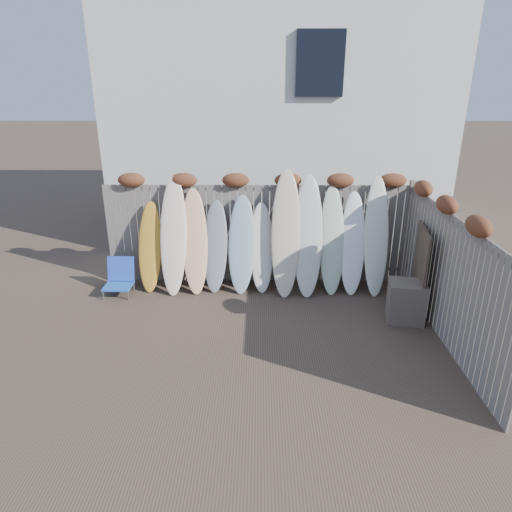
{
  "coord_description": "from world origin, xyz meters",
  "views": [
    {
      "loc": [
        0.07,
        -6.27,
        3.93
      ],
      "look_at": [
        0.0,
        1.2,
        1.0
      ],
      "focal_mm": 32.0,
      "sensor_mm": 36.0,
      "label": 1
    }
  ],
  "objects_px": {
    "wooden_crate": "(406,302)",
    "lattice_panel": "(419,272)",
    "surfboard_0": "(150,247)",
    "beach_chair": "(120,277)"
  },
  "relations": [
    {
      "from": "beach_chair",
      "to": "surfboard_0",
      "type": "relative_size",
      "value": 0.39
    },
    {
      "from": "wooden_crate",
      "to": "surfboard_0",
      "type": "height_order",
      "value": "surfboard_0"
    },
    {
      "from": "lattice_panel",
      "to": "surfboard_0",
      "type": "distance_m",
      "value": 5.01
    },
    {
      "from": "wooden_crate",
      "to": "surfboard_0",
      "type": "relative_size",
      "value": 0.4
    },
    {
      "from": "beach_chair",
      "to": "lattice_panel",
      "type": "bearing_deg",
      "value": -7.67
    },
    {
      "from": "beach_chair",
      "to": "surfboard_0",
      "type": "height_order",
      "value": "surfboard_0"
    },
    {
      "from": "wooden_crate",
      "to": "lattice_panel",
      "type": "bearing_deg",
      "value": 48.61
    },
    {
      "from": "wooden_crate",
      "to": "lattice_panel",
      "type": "relative_size",
      "value": 0.45
    },
    {
      "from": "beach_chair",
      "to": "surfboard_0",
      "type": "xyz_separation_m",
      "value": [
        0.58,
        0.24,
        0.54
      ]
    },
    {
      "from": "beach_chair",
      "to": "lattice_panel",
      "type": "xyz_separation_m",
      "value": [
        5.5,
        -0.74,
        0.46
      ]
    }
  ]
}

